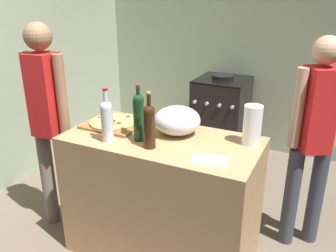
{
  "coord_description": "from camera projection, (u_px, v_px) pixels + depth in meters",
  "views": [
    {
      "loc": [
        0.96,
        -1.19,
        1.82
      ],
      "look_at": [
        -0.02,
        0.81,
        0.96
      ],
      "focal_mm": 37.4,
      "sensor_mm": 36.0,
      "label": 1
    }
  ],
  "objects": [
    {
      "name": "kitchen_wall_left",
      "position": [
        33.0,
        46.0,
        3.54
      ],
      "size": [
        0.1,
        3.47,
        2.6
      ],
      "primitive_type": "cube",
      "color": "#99A889",
      "rests_on": "ground_plane"
    },
    {
      "name": "ground_plane",
      "position": [
        199.0,
        202.0,
        3.25
      ],
      "size": [
        4.2,
        3.47,
        0.02
      ],
      "primitive_type": "cube",
      "color": "#6B5B4C"
    },
    {
      "name": "person_in_red",
      "position": [
        313.0,
        135.0,
        2.43
      ],
      "size": [
        0.31,
        0.27,
        1.57
      ],
      "color": "#383D4C",
      "rests_on": "ground_plane"
    },
    {
      "name": "counter",
      "position": [
        162.0,
        197.0,
        2.49
      ],
      "size": [
        1.3,
        0.65,
        0.91
      ],
      "primitive_type": "cube",
      "color": "tan",
      "rests_on": "ground_plane"
    },
    {
      "name": "kitchen_wall_rear",
      "position": [
        250.0,
        39.0,
        4.02
      ],
      "size": [
        4.2,
        0.1,
        2.6
      ],
      "primitive_type": "cube",
      "color": "#99A889",
      "rests_on": "ground_plane"
    },
    {
      "name": "mixing_bowl",
      "position": [
        177.0,
        120.0,
        2.36
      ],
      "size": [
        0.32,
        0.32,
        0.19
      ],
      "color": "#B2B2B7",
      "rests_on": "counter"
    },
    {
      "name": "cutting_board",
      "position": [
        113.0,
        125.0,
        2.52
      ],
      "size": [
        0.4,
        0.32,
        0.02
      ],
      "primitive_type": "cube",
      "color": "olive",
      "rests_on": "counter"
    },
    {
      "name": "wine_bottle_green",
      "position": [
        139.0,
        115.0,
        2.23
      ],
      "size": [
        0.07,
        0.07,
        0.37
      ],
      "color": "#143819",
      "rests_on": "counter"
    },
    {
      "name": "pizza",
      "position": [
        113.0,
        122.0,
        2.51
      ],
      "size": [
        0.33,
        0.33,
        0.03
      ],
      "color": "tan",
      "rests_on": "cutting_board"
    },
    {
      "name": "paper_towel_roll",
      "position": [
        252.0,
        125.0,
        2.18
      ],
      "size": [
        0.12,
        0.12,
        0.26
      ],
      "color": "white",
      "rests_on": "counter"
    },
    {
      "name": "wine_bottle_dark",
      "position": [
        107.0,
        119.0,
        2.22
      ],
      "size": [
        0.08,
        0.08,
        0.35
      ],
      "color": "silver",
      "rests_on": "counter"
    },
    {
      "name": "wine_bottle_clear",
      "position": [
        149.0,
        124.0,
        2.13
      ],
      "size": [
        0.08,
        0.08,
        0.36
      ],
      "color": "#331E0F",
      "rests_on": "counter"
    },
    {
      "name": "stove",
      "position": [
        221.0,
        117.0,
        4.06
      ],
      "size": [
        0.56,
        0.61,
        0.95
      ],
      "color": "black",
      "rests_on": "ground_plane"
    },
    {
      "name": "person_in_stripes",
      "position": [
        49.0,
        119.0,
        2.62
      ],
      "size": [
        0.36,
        0.22,
        1.63
      ],
      "color": "slate",
      "rests_on": "ground_plane"
    },
    {
      "name": "recipe_sheet",
      "position": [
        210.0,
        160.0,
        2.02
      ],
      "size": [
        0.23,
        0.18,
        0.0
      ],
      "primitive_type": "cube",
      "rotation": [
        0.0,
        0.0,
        0.18
      ],
      "color": "white",
      "rests_on": "counter"
    }
  ]
}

